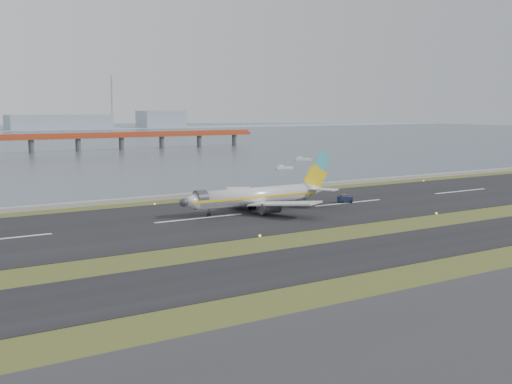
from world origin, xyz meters
The scene contains 9 objects.
ground centered at (0.00, 0.00, 0.00)m, with size 1000.00×1000.00×0.00m, color #3B4D1B.
taxiway_strip centered at (0.00, -12.00, 0.05)m, with size 1000.00×18.00×0.10m, color black.
runway_strip centered at (0.00, 30.00, 0.05)m, with size 1000.00×45.00×0.10m, color black.
seawall centered at (0.00, 60.00, 0.50)m, with size 1000.00×2.50×1.00m, color #999994.
red_pier centered at (20.00, 250.00, 7.28)m, with size 260.00×5.00×10.20m.
airliner centered at (15.27, 31.13, 3.46)m, with size 38.52×32.89×12.80m.
pushback_tug centered at (39.45, 30.78, 1.01)m, with size 3.62×2.67×2.08m.
workboat_near centered at (77.50, 109.76, 0.51)m, with size 6.94×3.24×1.62m.
workboat_far centered at (107.53, 137.97, 0.55)m, with size 7.54×4.57×1.75m.
Camera 1 is at (-60.48, -84.94, 22.37)m, focal length 45.00 mm.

